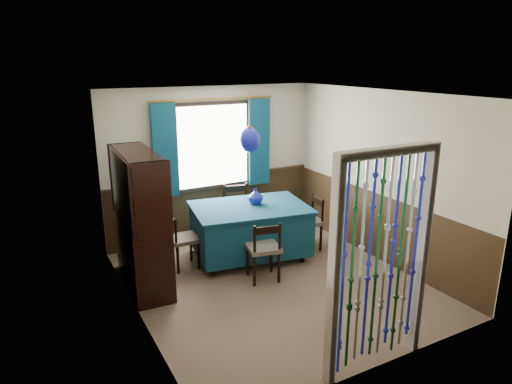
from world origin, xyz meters
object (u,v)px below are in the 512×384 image
pendant_lamp (250,140)px  bowl_shelf (150,200)px  vase_sideboard (137,205)px  chair_near (264,249)px  dining_table (250,228)px  sideboard (141,241)px  chair_far (237,211)px  vase_table (256,197)px  chair_left (182,239)px  chair_right (309,221)px

pendant_lamp → bowl_shelf: 1.73m
vase_sideboard → chair_near: bearing=-36.0°
dining_table → vase_sideboard: vase_sideboard is taller
sideboard → pendant_lamp: (1.65, 0.09, 1.18)m
dining_table → sideboard: 1.66m
chair_far → sideboard: size_ratio=0.51×
vase_table → dining_table: bearing=-153.6°
pendant_lamp → bowl_shelf: pendant_lamp is taller
vase_sideboard → chair_left: bearing=-12.1°
dining_table → bowl_shelf: bowl_shelf is taller
pendant_lamp → chair_left: bearing=172.0°
dining_table → sideboard: sideboard is taller
pendant_lamp → vase_table: pendant_lamp is taller
chair_left → vase_table: size_ratio=3.71×
chair_far → vase_sideboard: size_ratio=4.95×
dining_table → vase_sideboard: 1.70m
pendant_lamp → bowl_shelf: size_ratio=4.22×
chair_far → sideboard: (-1.81, -0.84, 0.14)m
chair_far → chair_near: bearing=91.0°
dining_table → vase_sideboard: (-1.59, 0.27, 0.53)m
sideboard → pendant_lamp: 2.03m
chair_left → dining_table: bearing=83.4°
chair_far → vase_table: vase_table is taller
chair_near → sideboard: bearing=167.5°
chair_near → chair_right: bearing=39.9°
chair_near → sideboard: size_ratio=0.47×
pendant_lamp → bowl_shelf: bearing=-165.5°
bowl_shelf → chair_left: bearing=44.1°
dining_table → chair_far: 0.77m
dining_table → bowl_shelf: bearing=-155.9°
chair_left → chair_far: bearing=118.7°
sideboard → vase_table: bearing=7.6°
chair_near → bowl_shelf: (-1.41, 0.34, 0.81)m
chair_far → dining_table: bearing=91.9°
sideboard → pendant_lamp: size_ratio=2.06×
chair_far → chair_left: size_ratio=1.12×
pendant_lamp → chair_far: bearing=77.9°
vase_table → bowl_shelf: bowl_shelf is taller
sideboard → pendant_lamp: bearing=5.8°
sideboard → vase_sideboard: (0.06, 0.35, 0.37)m
chair_right → vase_table: vase_table is taller
sideboard → bowl_shelf: bearing=-76.7°
sideboard → chair_left: bearing=22.9°
bowl_shelf → vase_sideboard: (0.00, 0.68, -0.26)m
chair_left → vase_table: bearing=87.4°
chair_near → chair_far: bearing=89.0°
chair_near → bowl_shelf: size_ratio=4.12×
vase_sideboard → chair_right: bearing=-9.0°
chair_right → chair_left: bearing=91.0°
chair_right → chair_far: bearing=51.4°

